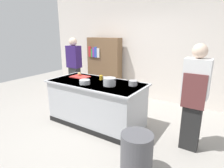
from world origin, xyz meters
The scene contains 13 objects.
ground_plane centered at (0.00, 0.00, 0.00)m, with size 10.00×10.00×0.00m, color #9E9991.
back_wall centered at (0.00, 2.10, 1.50)m, with size 6.40×0.12×3.00m, color silver.
counter_island centered at (0.00, 0.00, 0.47)m, with size 1.98×0.98×0.90m.
cutting_board centered at (-0.55, 0.14, 0.91)m, with size 0.40×0.28×0.02m, color red.
onion centered at (-0.62, 0.18, 0.96)m, with size 0.08×0.08×0.08m, color tan.
stock_pot centered at (0.36, -0.07, 0.98)m, with size 0.30×0.24×0.15m.
sauce_pan centered at (0.73, 0.17, 0.95)m, with size 0.23×0.16×0.10m.
mixing_bowl centered at (-0.09, -0.24, 0.94)m, with size 0.20×0.20×0.09m, color #B7BABF.
juice_cup centered at (-0.02, 0.19, 0.95)m, with size 0.07×0.07×0.10m, color yellow.
trash_bin centered at (1.35, -0.90, 0.30)m, with size 0.43×0.43×0.60m, color #4C4C51.
person_chef centered at (1.83, 0.12, 0.91)m, with size 0.38×0.25×1.72m.
person_guest centered at (-1.49, 0.94, 0.91)m, with size 0.38×0.24×1.72m.
bookshelf centered at (-1.06, 1.80, 0.85)m, with size 1.10×0.31×1.70m.
Camera 1 is at (2.24, -2.90, 1.89)m, focal length 30.21 mm.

